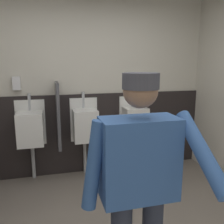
# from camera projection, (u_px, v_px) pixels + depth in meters

# --- Properties ---
(wall_back) EXTENTS (4.33, 0.12, 2.80)m
(wall_back) POSITION_uv_depth(u_px,v_px,m) (82.00, 80.00, 3.60)
(wall_back) COLOR beige
(wall_back) RESTS_ON ground_plane
(wainscot_band_back) EXTENTS (3.73, 0.03, 1.20)m
(wainscot_band_back) POSITION_uv_depth(u_px,v_px,m) (84.00, 133.00, 3.69)
(wainscot_band_back) COLOR black
(wainscot_band_back) RESTS_ON ground_plane
(urinal_left) EXTENTS (0.40, 0.34, 1.24)m
(urinal_left) POSITION_uv_depth(u_px,v_px,m) (30.00, 128.00, 3.33)
(urinal_left) COLOR white
(urinal_left) RESTS_ON ground_plane
(urinal_middle) EXTENTS (0.40, 0.34, 1.24)m
(urinal_middle) POSITION_uv_depth(u_px,v_px,m) (85.00, 125.00, 3.52)
(urinal_middle) COLOR white
(urinal_middle) RESTS_ON ground_plane
(urinal_right) EXTENTS (0.40, 0.34, 1.24)m
(urinal_right) POSITION_uv_depth(u_px,v_px,m) (134.00, 121.00, 3.70)
(urinal_right) COLOR white
(urinal_right) RESTS_ON ground_plane
(privacy_divider_panel) EXTENTS (0.04, 0.40, 0.90)m
(privacy_divider_panel) POSITION_uv_depth(u_px,v_px,m) (58.00, 115.00, 3.32)
(privacy_divider_panel) COLOR #4C4C51
(person) EXTENTS (0.70, 0.60, 1.60)m
(person) POSITION_uv_depth(u_px,v_px,m) (139.00, 178.00, 1.55)
(person) COLOR #2D3342
(person) RESTS_ON ground_plane
(soap_dispenser) EXTENTS (0.10, 0.07, 0.18)m
(soap_dispenser) POSITION_uv_depth(u_px,v_px,m) (17.00, 83.00, 3.29)
(soap_dispenser) COLOR silver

